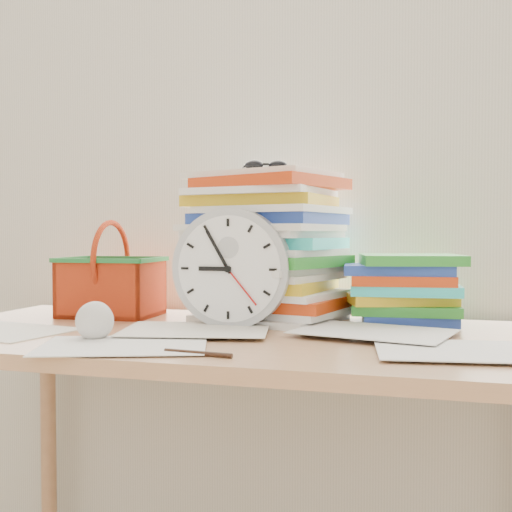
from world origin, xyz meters
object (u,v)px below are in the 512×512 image
(book_stack, at_px, (403,289))
(desk, at_px, (227,366))
(clock, at_px, (232,268))
(basket, at_px, (111,269))
(paper_stack, at_px, (267,246))

(book_stack, bearing_deg, desk, -147.10)
(clock, xyz_separation_m, basket, (-0.37, 0.11, -0.01))
(desk, distance_m, book_stack, 0.46)
(basket, bearing_deg, clock, -19.73)
(paper_stack, bearing_deg, clock, -104.94)
(book_stack, xyz_separation_m, basket, (-0.74, -0.06, 0.04))
(paper_stack, relative_size, book_stack, 1.33)
(book_stack, bearing_deg, basket, -175.35)
(desk, xyz_separation_m, paper_stack, (0.04, 0.22, 0.26))
(desk, bearing_deg, paper_stack, 80.83)
(book_stack, relative_size, basket, 1.13)
(paper_stack, bearing_deg, book_stack, 2.95)
(paper_stack, height_order, clock, paper_stack)
(paper_stack, relative_size, basket, 1.50)
(clock, height_order, basket, clock)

